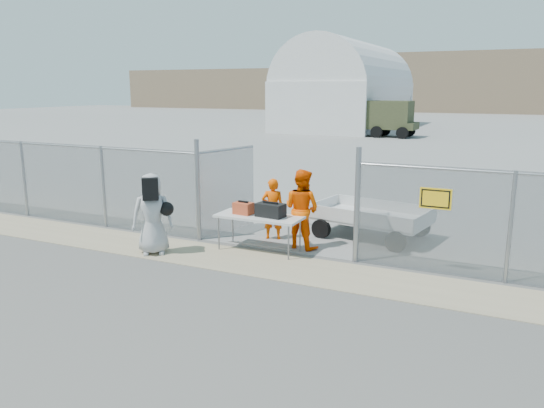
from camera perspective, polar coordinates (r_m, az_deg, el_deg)
The scene contains 14 objects.
ground at distance 10.73m, azimuth -4.60°, elevation -7.84°, with size 160.00×160.00×0.00m, color #444444.
tarmac_inside at distance 51.10m, azimuth 19.66°, elevation 7.52°, with size 160.00×80.00×0.01m, color gray.
dirt_strip at distance 11.55m, azimuth -2.13°, elevation -6.27°, with size 44.00×1.60×0.01m, color tan.
distant_hills at distance 86.72m, azimuth 25.77°, elevation 11.71°, with size 140.00×6.00×9.00m, color #7F684F, non-canonical shape.
chain_link_fence at distance 12.12m, azimuth 0.00°, elevation 0.00°, with size 40.00×0.20×2.20m, color gray, non-canonical shape.
quonset_hangar at distance 50.98m, azimuth 8.26°, elevation 12.60°, with size 9.00×18.00×8.00m, color silver, non-canonical shape.
folding_table at distance 12.23m, azimuth -1.39°, elevation -3.17°, with size 1.99×0.83×0.84m, color silver, non-canonical shape.
orange_bag at distance 12.25m, azimuth -3.10°, elevation -0.46°, with size 0.43×0.29×0.27m, color #CA4A26.
black_duffel at distance 11.97m, azimuth -0.16°, elevation -0.66°, with size 0.63×0.37×0.31m, color black.
security_worker_left at distance 13.10m, azimuth 0.09°, elevation -0.54°, with size 0.56×0.37×1.54m, color #FF5300.
security_worker_right at distance 12.38m, azimuth 3.21°, elevation -0.53°, with size 0.91×0.71×1.87m, color #FF5300.
visitor at distance 12.21m, azimuth -12.75°, elevation -1.06°, with size 0.91×0.59×1.85m, color #A5A5A5.
utility_trailer at distance 13.56m, azimuth 10.63°, elevation -1.75°, with size 3.63×1.87×0.88m, color silver, non-canonical shape.
military_truck at distance 42.15m, azimuth 11.44°, elevation 8.98°, with size 5.76×2.13×2.75m, color #3B4024, non-canonical shape.
Camera 1 is at (5.05, -8.71, 3.70)m, focal length 35.00 mm.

